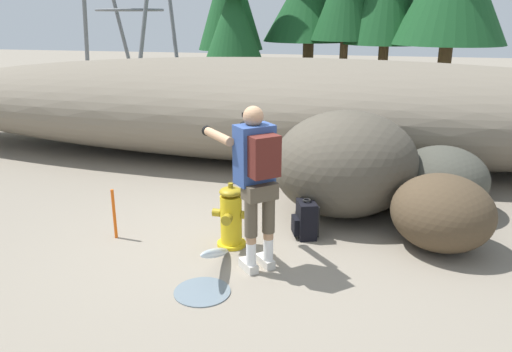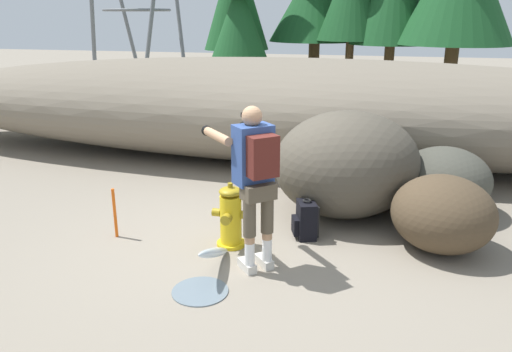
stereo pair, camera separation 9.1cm
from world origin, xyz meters
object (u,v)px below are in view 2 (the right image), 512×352
Objects in this scene: spare_backpack at (306,220)px; boulder_mid at (443,214)px; fire_hydrant at (231,217)px; utility_worker at (254,169)px; boulder_large at (347,164)px; survey_stake at (115,213)px; boulder_small at (443,181)px.

spare_backpack is 0.42× the size of boulder_mid.
fire_hydrant is 0.45× the size of utility_worker.
boulder_large is at bearing 144.00° from boulder_mid.
boulder_mid is 1.88× the size of survey_stake.
fire_hydrant is 0.40× the size of boulder_large.
fire_hydrant is 2.92m from boulder_small.
spare_backpack is at bearing -143.26° from boulder_small.
survey_stake is (-2.56, -1.37, -0.38)m from boulder_large.
boulder_large is 1.40m from boulder_mid.
survey_stake is at bearing -5.68° from spare_backpack.
fire_hydrant reaches higher than spare_backpack.
boulder_mid is (1.92, 0.88, -0.63)m from utility_worker.
boulder_mid reaches higher than fire_hydrant.
boulder_mid is at bearing 162.59° from spare_backpack.
fire_hydrant reaches higher than survey_stake.
fire_hydrant is 1.77m from boulder_large.
boulder_small is 4.17m from survey_stake.
survey_stake is (-1.38, -0.10, -0.04)m from fire_hydrant.
boulder_mid is 0.87× the size of boulder_small.
boulder_large is at bearing 47.15° from fire_hydrant.
utility_worker is 1.26m from spare_backpack.
fire_hydrant is 0.58× the size of boulder_small.
fire_hydrant is at bearing 0.28° from utility_worker.
boulder_small is (0.13, 1.17, 0.01)m from boulder_mid.
boulder_mid is at bearing 11.47° from fire_hydrant.
spare_backpack is 2.04m from boulder_small.
boulder_small reaches higher than spare_backpack.
survey_stake is (-3.67, -0.57, -0.12)m from boulder_mid.
utility_worker is at bearing -155.37° from boulder_mid.
utility_worker is 1.49× the size of boulder_mid.
boulder_small reaches higher than fire_hydrant.
boulder_mid is 1.17m from boulder_small.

